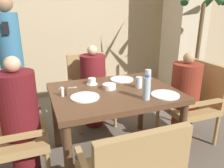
{
  "coord_description": "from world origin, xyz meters",
  "views": [
    {
      "loc": [
        -0.72,
        -1.86,
        1.49
      ],
      "look_at": [
        0.0,
        0.05,
        0.8
      ],
      "focal_mm": 35.0,
      "sensor_mm": 36.0,
      "label": 1
    }
  ],
  "objects_px": {
    "diner_in_far_chair": "(93,86)",
    "diner_in_right_chair": "(184,97)",
    "plate_main_left": "(85,97)",
    "plate_dessert_center": "(122,79)",
    "teacup_with_saucer": "(92,82)",
    "standing_host": "(11,58)",
    "bowl_small": "(109,86)",
    "chair_right_side": "(194,99)",
    "glass_tall_mid": "(148,74)",
    "water_bottle": "(147,88)",
    "glass_tall_near": "(139,82)",
    "plate_main_right": "(165,95)",
    "chair_left_side": "(4,132)",
    "chair_far_side": "(90,86)",
    "potted_palm": "(198,46)",
    "diner_in_left_chair": "(20,120)"
  },
  "relations": [
    {
      "from": "plate_dessert_center",
      "to": "teacup_with_saucer",
      "type": "bearing_deg",
      "value": -175.01
    },
    {
      "from": "chair_left_side",
      "to": "bowl_small",
      "type": "bearing_deg",
      "value": 3.18
    },
    {
      "from": "standing_host",
      "to": "teacup_with_saucer",
      "type": "height_order",
      "value": "standing_host"
    },
    {
      "from": "plate_dessert_center",
      "to": "chair_right_side",
      "type": "bearing_deg",
      "value": -19.21
    },
    {
      "from": "potted_palm",
      "to": "water_bottle",
      "type": "distance_m",
      "value": 1.79
    },
    {
      "from": "chair_far_side",
      "to": "teacup_with_saucer",
      "type": "bearing_deg",
      "value": -103.28
    },
    {
      "from": "diner_in_far_chair",
      "to": "diner_in_right_chair",
      "type": "relative_size",
      "value": 1.02
    },
    {
      "from": "plate_main_right",
      "to": "chair_left_side",
      "type": "bearing_deg",
      "value": 168.21
    },
    {
      "from": "plate_main_right",
      "to": "diner_in_far_chair",
      "type": "bearing_deg",
      "value": 110.96
    },
    {
      "from": "diner_in_left_chair",
      "to": "plate_dessert_center",
      "type": "relative_size",
      "value": 4.44
    },
    {
      "from": "standing_host",
      "to": "teacup_with_saucer",
      "type": "relative_size",
      "value": 14.35
    },
    {
      "from": "standing_host",
      "to": "glass_tall_mid",
      "type": "height_order",
      "value": "standing_host"
    },
    {
      "from": "chair_far_side",
      "to": "plate_main_left",
      "type": "bearing_deg",
      "value": -107.71
    },
    {
      "from": "chair_right_side",
      "to": "glass_tall_mid",
      "type": "height_order",
      "value": "chair_right_side"
    },
    {
      "from": "diner_in_far_chair",
      "to": "plate_main_left",
      "type": "xyz_separation_m",
      "value": [
        -0.31,
        -0.82,
        0.2
      ]
    },
    {
      "from": "chair_left_side",
      "to": "plate_main_right",
      "type": "height_order",
      "value": "chair_left_side"
    },
    {
      "from": "plate_dessert_center",
      "to": "teacup_with_saucer",
      "type": "distance_m",
      "value": 0.36
    },
    {
      "from": "glass_tall_near",
      "to": "glass_tall_mid",
      "type": "height_order",
      "value": "same"
    },
    {
      "from": "diner_in_left_chair",
      "to": "water_bottle",
      "type": "xyz_separation_m",
      "value": [
        1.05,
        -0.31,
        0.26
      ]
    },
    {
      "from": "chair_left_side",
      "to": "bowl_small",
      "type": "distance_m",
      "value": 1.02
    },
    {
      "from": "water_bottle",
      "to": "glass_tall_mid",
      "type": "xyz_separation_m",
      "value": [
        0.31,
        0.51,
        -0.05
      ]
    },
    {
      "from": "diner_in_left_chair",
      "to": "plate_dessert_center",
      "type": "distance_m",
      "value": 1.12
    },
    {
      "from": "chair_left_side",
      "to": "diner_in_far_chair",
      "type": "bearing_deg",
      "value": 35.95
    },
    {
      "from": "water_bottle",
      "to": "glass_tall_mid",
      "type": "relative_size",
      "value": 1.99
    },
    {
      "from": "chair_far_side",
      "to": "plate_main_left",
      "type": "relative_size",
      "value": 3.55
    },
    {
      "from": "diner_in_right_chair",
      "to": "standing_host",
      "type": "height_order",
      "value": "standing_host"
    },
    {
      "from": "diner_in_right_chair",
      "to": "glass_tall_near",
      "type": "bearing_deg",
      "value": -178.33
    },
    {
      "from": "glass_tall_mid",
      "to": "glass_tall_near",
      "type": "bearing_deg",
      "value": -136.49
    },
    {
      "from": "plate_main_left",
      "to": "water_bottle",
      "type": "relative_size",
      "value": 1.17
    },
    {
      "from": "chair_left_side",
      "to": "potted_palm",
      "type": "xyz_separation_m",
      "value": [
        2.65,
        0.73,
        0.47
      ]
    },
    {
      "from": "chair_right_side",
      "to": "glass_tall_mid",
      "type": "xyz_separation_m",
      "value": [
        -0.52,
        0.2,
        0.3
      ]
    },
    {
      "from": "bowl_small",
      "to": "glass_tall_mid",
      "type": "distance_m",
      "value": 0.54
    },
    {
      "from": "chair_far_side",
      "to": "water_bottle",
      "type": "bearing_deg",
      "value": -81.13
    },
    {
      "from": "potted_palm",
      "to": "glass_tall_mid",
      "type": "distance_m",
      "value": 1.28
    },
    {
      "from": "diner_in_far_chair",
      "to": "bowl_small",
      "type": "xyz_separation_m",
      "value": [
        -0.03,
        -0.68,
        0.22
      ]
    },
    {
      "from": "standing_host",
      "to": "bowl_small",
      "type": "bearing_deg",
      "value": -50.14
    },
    {
      "from": "plate_main_left",
      "to": "glass_tall_mid",
      "type": "height_order",
      "value": "glass_tall_mid"
    },
    {
      "from": "standing_host",
      "to": "chair_right_side",
      "type": "bearing_deg",
      "value": -30.64
    },
    {
      "from": "diner_in_far_chair",
      "to": "glass_tall_near",
      "type": "height_order",
      "value": "diner_in_far_chair"
    },
    {
      "from": "diner_in_left_chair",
      "to": "teacup_with_saucer",
      "type": "relative_size",
      "value": 9.82
    },
    {
      "from": "chair_far_side",
      "to": "diner_in_far_chair",
      "type": "relative_size",
      "value": 0.85
    },
    {
      "from": "diner_in_right_chair",
      "to": "chair_far_side",
      "type": "bearing_deg",
      "value": 134.57
    },
    {
      "from": "diner_in_left_chair",
      "to": "diner_in_far_chair",
      "type": "xyz_separation_m",
      "value": [
        0.87,
        0.73,
        -0.03
      ]
    },
    {
      "from": "plate_main_left",
      "to": "glass_tall_mid",
      "type": "bearing_deg",
      "value": 19.57
    },
    {
      "from": "plate_main_left",
      "to": "water_bottle",
      "type": "distance_m",
      "value": 0.55
    },
    {
      "from": "plate_main_left",
      "to": "plate_dessert_center",
      "type": "xyz_separation_m",
      "value": [
        0.52,
        0.37,
        0.0
      ]
    },
    {
      "from": "chair_right_side",
      "to": "water_bottle",
      "type": "height_order",
      "value": "water_bottle"
    },
    {
      "from": "diner_in_right_chair",
      "to": "chair_right_side",
      "type": "bearing_deg",
      "value": -0.0
    },
    {
      "from": "potted_palm",
      "to": "standing_host",
      "type": "bearing_deg",
      "value": 170.55
    },
    {
      "from": "chair_far_side",
      "to": "diner_in_far_chair",
      "type": "distance_m",
      "value": 0.16
    }
  ]
}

